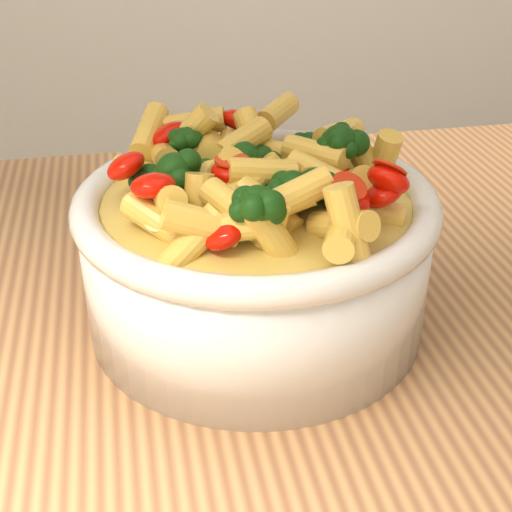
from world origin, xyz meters
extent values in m
cube|color=tan|center=(0.00, 0.00, 0.88)|extent=(1.20, 0.80, 0.04)
cylinder|color=silver|center=(0.01, 0.02, 0.95)|extent=(0.26, 0.26, 0.10)
ellipsoid|color=silver|center=(0.01, 0.02, 0.92)|extent=(0.24, 0.24, 0.04)
torus|color=silver|center=(0.01, 0.02, 1.00)|extent=(0.27, 0.27, 0.02)
ellipsoid|color=#F6CE53|center=(0.01, 0.02, 1.00)|extent=(0.23, 0.23, 0.03)
camera|label=1|loc=(-0.08, -0.44, 1.23)|focal=50.00mm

